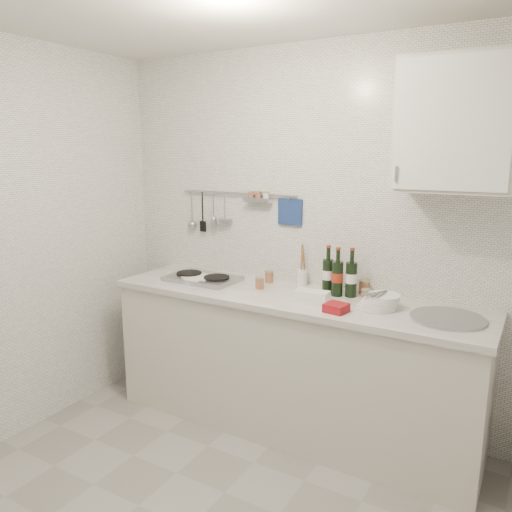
{
  "coord_description": "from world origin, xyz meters",
  "views": [
    {
      "loc": [
        1.35,
        -1.66,
        1.82
      ],
      "look_at": [
        -0.15,
        0.9,
        1.19
      ],
      "focal_mm": 35.0,
      "sensor_mm": 36.0,
      "label": 1
    }
  ],
  "objects": [
    {
      "name": "back_wall",
      "position": [
        0.0,
        1.4,
        1.25
      ],
      "size": [
        3.0,
        0.02,
        2.5
      ],
      "primitive_type": "cube",
      "color": "silver",
      "rests_on": "floor"
    },
    {
      "name": "utensil_crock",
      "position": [
        -0.04,
        1.34,
        0.99
      ],
      "size": [
        0.07,
        0.07,
        0.29
      ],
      "rotation": [
        0.0,
        0.0,
        -0.08
      ],
      "color": "white",
      "rests_on": "counter"
    },
    {
      "name": "wall_cabinet",
      "position": [
        0.9,
        1.22,
        1.95
      ],
      "size": [
        0.6,
        0.38,
        0.7
      ],
      "color": "beige",
      "rests_on": "back_wall"
    },
    {
      "name": "butter_dish",
      "position": [
        0.17,
        1.05,
        0.95
      ],
      "size": [
        0.21,
        0.12,
        0.06
      ],
      "primitive_type": "cube",
      "rotation": [
        0.0,
        0.0,
        0.06
      ],
      "color": "white",
      "rests_on": "counter"
    },
    {
      "name": "strawberry_punnet",
      "position": [
        0.38,
        0.91,
        0.94
      ],
      "size": [
        0.14,
        0.14,
        0.05
      ],
      "primitive_type": "cube",
      "rotation": [
        0.0,
        0.0,
        -0.16
      ],
      "color": "#AA1216",
      "rests_on": "counter"
    },
    {
      "name": "jar_c",
      "position": [
        0.45,
        1.22,
        0.96
      ],
      "size": [
        0.06,
        0.06,
        0.07
      ],
      "rotation": [
        0.0,
        0.0,
        0.21
      ],
      "color": "#905939",
      "rests_on": "counter"
    },
    {
      "name": "plate_stack_sink",
      "position": [
        0.57,
        1.11,
        0.96
      ],
      "size": [
        0.24,
        0.23,
        0.09
      ],
      "rotation": [
        0.0,
        0.0,
        -0.42
      ],
      "color": "white",
      "rests_on": "counter"
    },
    {
      "name": "plate_stack_hob",
      "position": [
        -0.72,
        1.06,
        0.94
      ],
      "size": [
        0.25,
        0.24,
        0.03
      ],
      "rotation": [
        0.0,
        0.0,
        -0.31
      ],
      "color": "#547EC0",
      "rests_on": "counter"
    },
    {
      "name": "jar_d",
      "position": [
        -0.25,
        1.12,
        0.96
      ],
      "size": [
        0.06,
        0.06,
        0.08
      ],
      "rotation": [
        0.0,
        0.0,
        0.22
      ],
      "color": "#905939",
      "rests_on": "counter"
    },
    {
      "name": "wine_bottles",
      "position": [
        0.26,
        1.24,
        1.07
      ],
      "size": [
        0.23,
        0.11,
        0.31
      ],
      "rotation": [
        0.0,
        0.0,
        -0.06
      ],
      "color": "black",
      "rests_on": "counter"
    },
    {
      "name": "jar_b",
      "position": [
        0.39,
        1.35,
        0.97
      ],
      "size": [
        0.07,
        0.07,
        0.09
      ],
      "rotation": [
        0.0,
        0.0,
        0.01
      ],
      "color": "#905939",
      "rests_on": "counter"
    },
    {
      "name": "jar_a",
      "position": [
        -0.27,
        1.29,
        0.96
      ],
      "size": [
        0.06,
        0.06,
        0.08
      ],
      "rotation": [
        0.0,
        0.0,
        -0.24
      ],
      "color": "#905939",
      "rests_on": "counter"
    },
    {
      "name": "counter",
      "position": [
        0.01,
        1.1,
        0.43
      ],
      "size": [
        2.44,
        0.64,
        0.96
      ],
      "color": "beige",
      "rests_on": "floor"
    },
    {
      "name": "wall_rail",
      "position": [
        -0.6,
        1.37,
        1.43
      ],
      "size": [
        0.98,
        0.09,
        0.34
      ],
      "color": "#93969B",
      "rests_on": "back_wall"
    }
  ]
}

